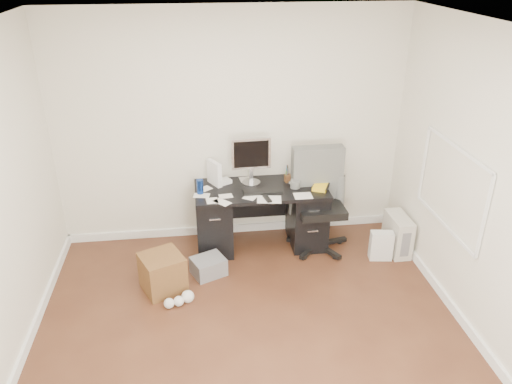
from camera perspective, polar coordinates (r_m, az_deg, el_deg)
ground at (r=4.69m, az=-0.36°, el=-16.88°), size 4.00×4.00×0.00m
room_shell at (r=3.80m, az=-0.00°, el=2.15°), size 4.02×4.02×2.71m
desk at (r=5.83m, az=0.57°, el=-2.63°), size 1.50×0.70×0.75m
loose_papers at (r=5.60m, az=-1.36°, el=0.15°), size 1.10×0.60×0.00m
lcd_monitor at (r=5.66m, az=-0.57°, el=3.57°), size 0.45×0.27×0.56m
keyboard at (r=5.56m, az=0.78°, el=0.09°), size 0.44×0.16×0.02m
computer_mouse at (r=5.72m, az=4.04°, el=1.00°), size 0.06×0.06×0.06m
travel_mug at (r=5.54m, az=-6.42°, el=0.61°), size 0.09×0.09×0.17m
white_binder at (r=5.72m, az=-4.79°, el=2.17°), size 0.21×0.27×0.28m
magazine_file at (r=5.86m, az=7.11°, el=2.79°), size 0.15×0.27×0.31m
pen_cup at (r=5.79m, az=3.68°, el=2.12°), size 0.10×0.10×0.21m
yellow_book at (r=5.70m, az=7.41°, el=0.58°), size 0.24×0.26×0.04m
paper_remote at (r=5.40m, az=1.52°, el=-0.77°), size 0.29×0.25×0.02m
office_chair at (r=5.72m, az=7.34°, el=-1.19°), size 0.69×0.69×1.20m
pc_tower at (r=6.01m, az=15.88°, el=-4.66°), size 0.21×0.46×0.45m
shopping_bag at (r=5.85m, az=14.11°, el=-5.96°), size 0.28×0.21×0.34m
wicker_basket at (r=5.28m, az=-10.62°, el=-9.05°), size 0.52×0.52×0.40m
desk_printer at (r=5.49m, az=-5.45°, el=-8.45°), size 0.42×0.39×0.20m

